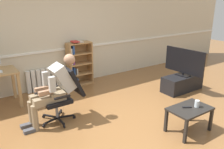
# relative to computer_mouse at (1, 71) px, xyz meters

# --- Properties ---
(ground_plane) EXTENTS (18.00, 18.00, 0.00)m
(ground_plane) POSITION_rel_computer_mouse_xyz_m (1.65, -2.03, -0.77)
(ground_plane) COLOR brown
(back_wall) EXTENTS (12.00, 0.13, 2.70)m
(back_wall) POSITION_rel_computer_mouse_xyz_m (1.65, 0.62, 0.58)
(back_wall) COLOR beige
(back_wall) RESTS_ON ground_plane
(computer_mouse) EXTENTS (0.06, 0.10, 0.03)m
(computer_mouse) POSITION_rel_computer_mouse_xyz_m (0.00, 0.00, 0.00)
(computer_mouse) COLOR white
(computer_mouse) RESTS_ON computer_desk
(bookshelf) EXTENTS (0.62, 0.29, 1.13)m
(bookshelf) POSITION_rel_computer_mouse_xyz_m (1.84, 0.41, -0.23)
(bookshelf) COLOR #AD7F4C
(bookshelf) RESTS_ON ground_plane
(radiator) EXTENTS (0.92, 0.08, 0.53)m
(radiator) POSITION_rel_computer_mouse_xyz_m (1.02, 0.51, -0.51)
(radiator) COLOR white
(radiator) RESTS_ON ground_plane
(office_chair) EXTENTS (0.80, 0.61, 0.97)m
(office_chair) POSITION_rel_computer_mouse_xyz_m (0.82, -1.08, -0.25)
(office_chair) COLOR black
(office_chair) RESTS_ON ground_plane
(person_seated) EXTENTS (1.03, 0.40, 1.20)m
(person_seated) POSITION_rel_computer_mouse_xyz_m (0.64, -1.09, -0.12)
(person_seated) COLOR #937F60
(person_seated) RESTS_ON ground_plane
(tv_stand) EXTENTS (1.03, 0.42, 0.37)m
(tv_stand) POSITION_rel_computer_mouse_xyz_m (3.69, -1.38, -0.59)
(tv_stand) COLOR black
(tv_stand) RESTS_ON ground_plane
(tv_screen) EXTENTS (0.23, 1.01, 0.64)m
(tv_screen) POSITION_rel_computer_mouse_xyz_m (3.69, -1.37, -0.06)
(tv_screen) COLOR black
(tv_screen) RESTS_ON tv_stand
(coffee_table) EXTENTS (0.70, 0.46, 0.42)m
(coffee_table) POSITION_rel_computer_mouse_xyz_m (2.35, -2.63, -0.41)
(coffee_table) COLOR black
(coffee_table) RESTS_ON ground_plane
(drinking_glass) EXTENTS (0.07, 0.07, 0.12)m
(drinking_glass) POSITION_rel_computer_mouse_xyz_m (2.46, -2.67, -0.29)
(drinking_glass) COLOR silver
(drinking_glass) RESTS_ON coffee_table
(spare_remote) EXTENTS (0.15, 0.11, 0.02)m
(spare_remote) POSITION_rel_computer_mouse_xyz_m (2.31, -2.59, -0.34)
(spare_remote) COLOR black
(spare_remote) RESTS_ON coffee_table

